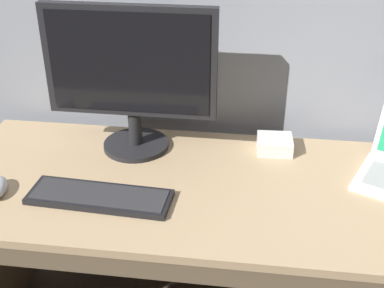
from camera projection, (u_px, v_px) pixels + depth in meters
desk at (237, 234)px, 1.66m from camera, size 1.86×0.68×0.72m
external_monitor at (131, 74)px, 1.65m from camera, size 0.56×0.23×0.50m
wired_keyboard at (100, 197)px, 1.52m from camera, size 0.43×0.16×0.02m
external_drive_box at (275, 144)px, 1.77m from camera, size 0.12×0.11×0.05m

